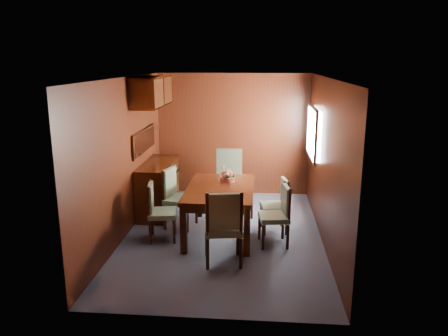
# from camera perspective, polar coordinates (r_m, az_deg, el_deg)

# --- Properties ---
(ground) EXTENTS (4.50, 4.50, 0.00)m
(ground) POSITION_cam_1_polar(r_m,az_deg,el_deg) (6.86, -0.08, -8.75)
(ground) COLOR #3D4153
(ground) RESTS_ON ground
(room_shell) EXTENTS (3.06, 4.52, 2.41)m
(room_shell) POSITION_cam_1_polar(r_m,az_deg,el_deg) (6.75, -0.72, 5.27)
(room_shell) COLOR black
(room_shell) RESTS_ON ground
(sideboard) EXTENTS (0.48, 1.40, 0.90)m
(sideboard) POSITION_cam_1_polar(r_m,az_deg,el_deg) (7.84, -8.59, -2.49)
(sideboard) COLOR black
(sideboard) RESTS_ON ground
(dining_table) EXTENTS (1.03, 1.63, 0.76)m
(dining_table) POSITION_cam_1_polar(r_m,az_deg,el_deg) (6.69, -0.47, -3.41)
(dining_table) COLOR black
(dining_table) RESTS_ON ground
(chair_left_near) EXTENTS (0.47, 0.48, 0.89)m
(chair_left_near) POSITION_cam_1_polar(r_m,az_deg,el_deg) (6.61, -8.66, -5.23)
(chair_left_near) COLOR black
(chair_left_near) RESTS_ON ground
(chair_left_far) EXTENTS (0.53, 0.55, 0.98)m
(chair_left_far) POSITION_cam_1_polar(r_m,az_deg,el_deg) (7.09, -6.28, -3.39)
(chair_left_far) COLOR black
(chair_left_far) RESTS_ON ground
(chair_right_near) EXTENTS (0.47, 0.49, 0.91)m
(chair_right_near) POSITION_cam_1_polar(r_m,az_deg,el_deg) (6.42, 7.14, -5.68)
(chair_right_near) COLOR black
(chair_right_near) RESTS_ON ground
(chair_right_far) EXTENTS (0.45, 0.47, 0.87)m
(chair_right_far) POSITION_cam_1_polar(r_m,az_deg,el_deg) (6.92, 7.10, -4.41)
(chair_right_far) COLOR black
(chair_right_far) RESTS_ON ground
(chair_head) EXTENTS (0.56, 0.54, 1.05)m
(chair_head) POSITION_cam_1_polar(r_m,az_deg,el_deg) (5.71, -0.03, -7.29)
(chair_head) COLOR black
(chair_head) RESTS_ON ground
(chair_foot) EXTENTS (0.52, 0.50, 1.08)m
(chair_foot) POSITION_cam_1_polar(r_m,az_deg,el_deg) (8.02, 0.63, -0.85)
(chair_foot) COLOR black
(chair_foot) RESTS_ON ground
(flower_centerpiece) EXTENTS (0.25, 0.25, 0.25)m
(flower_centerpiece) POSITION_cam_1_polar(r_m,az_deg,el_deg) (6.94, 0.46, -0.81)
(flower_centerpiece) COLOR #A53F32
(flower_centerpiece) RESTS_ON dining_table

